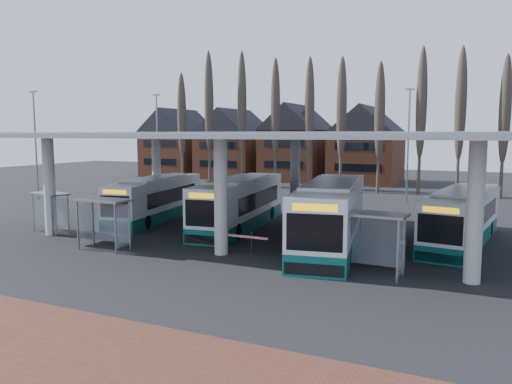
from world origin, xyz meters
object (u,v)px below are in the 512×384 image
at_px(shelter_0, 52,203).
at_px(shelter_2, 372,230).
at_px(bus_1, 240,204).
at_px(bus_3, 462,218).
at_px(bus_0, 156,199).
at_px(bus_2, 332,215).
at_px(shelter_1, 105,212).

relative_size(shelter_0, shelter_2, 0.95).
bearing_deg(bus_1, bus_3, -3.63).
xyz_separation_m(bus_0, shelter_0, (-3.18, -6.72, 0.37)).
height_order(bus_1, bus_2, bus_2).
bearing_deg(bus_2, shelter_0, -178.07).
relative_size(bus_1, shelter_0, 4.12).
relative_size(bus_0, bus_1, 0.93).
distance_m(bus_1, shelter_1, 9.59).
bearing_deg(bus_2, bus_3, 19.82).
bearing_deg(bus_0, bus_2, -21.61).
bearing_deg(shelter_0, shelter_2, 10.62).
distance_m(bus_1, bus_3, 13.78).
relative_size(bus_0, bus_3, 1.00).
distance_m(shelter_0, shelter_2, 20.61).
bearing_deg(bus_2, bus_1, 148.12).
relative_size(bus_1, bus_2, 0.91).
xyz_separation_m(bus_0, shelter_2, (17.39, -8.03, 0.58)).
relative_size(bus_0, bus_2, 0.85).
bearing_deg(shelter_0, bus_1, 46.89).
distance_m(bus_3, shelter_2, 9.28).
xyz_separation_m(shelter_1, shelter_2, (14.18, 1.00, 0.03)).
relative_size(bus_3, shelter_1, 3.81).
relative_size(bus_3, shelter_0, 3.85).
bearing_deg(bus_2, bus_0, 157.72).
distance_m(bus_2, shelter_1, 12.41).
xyz_separation_m(bus_0, shelter_1, (3.21, -9.04, 0.55)).
height_order(bus_2, bus_3, bus_2).
xyz_separation_m(bus_1, bus_2, (7.16, -2.91, 0.15)).
bearing_deg(shelter_2, bus_2, 126.89).
bearing_deg(shelter_0, bus_2, 25.96).
height_order(bus_0, bus_1, bus_1).
height_order(shelter_0, shelter_2, shelter_2).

